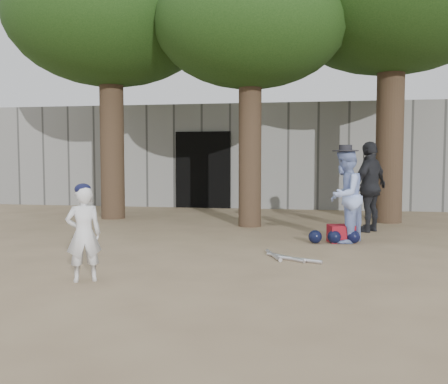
% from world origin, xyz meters
% --- Properties ---
extents(ground, '(70.00, 70.00, 0.00)m').
position_xyz_m(ground, '(0.00, 0.00, 0.00)').
color(ground, '#937C5E').
rests_on(ground, ground).
extents(boy_player, '(0.49, 0.44, 1.13)m').
position_xyz_m(boy_player, '(-0.76, -0.83, 0.56)').
color(boy_player, white).
rests_on(boy_player, ground).
extents(spectator_blue, '(0.89, 0.97, 1.61)m').
position_xyz_m(spectator_blue, '(2.45, 2.45, 0.80)').
color(spectator_blue, '#9BB2F0').
rests_on(spectator_blue, ground).
extents(spectator_dark, '(0.96, 1.10, 1.78)m').
position_xyz_m(spectator_dark, '(3.02, 3.84, 0.89)').
color(spectator_dark, '#222327').
rests_on(spectator_dark, ground).
extents(red_bag, '(0.49, 0.42, 0.30)m').
position_xyz_m(red_bag, '(2.40, 2.47, 0.15)').
color(red_bag, maroon).
rests_on(red_bag, ground).
extents(back_building, '(16.00, 5.24, 3.00)m').
position_xyz_m(back_building, '(-0.00, 10.33, 1.50)').
color(back_building, gray).
rests_on(back_building, ground).
extents(helmet_row, '(0.87, 0.33, 0.23)m').
position_xyz_m(helmet_row, '(2.28, 2.32, 0.11)').
color(helmet_row, black).
rests_on(helmet_row, ground).
extents(bat_pile, '(0.85, 0.75, 0.06)m').
position_xyz_m(bat_pile, '(1.52, 0.85, 0.03)').
color(bat_pile, silver).
rests_on(bat_pile, ground).
extents(tree_row, '(11.40, 5.80, 6.69)m').
position_xyz_m(tree_row, '(0.74, 5.02, 4.69)').
color(tree_row, brown).
rests_on(tree_row, ground).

